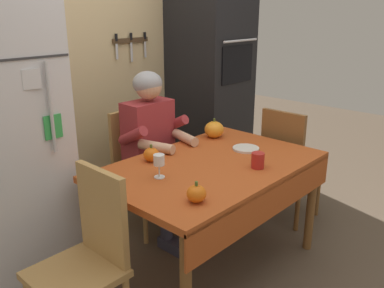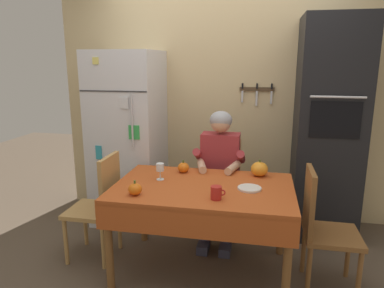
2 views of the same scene
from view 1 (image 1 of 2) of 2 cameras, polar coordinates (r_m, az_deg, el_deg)
name	(u,v)px [view 1 (image 1 of 2)]	position (r m, az deg, el deg)	size (l,w,h in m)	color
ground_plane	(221,270)	(2.86, 4.02, -17.19)	(10.00, 10.00, 0.00)	brown
back_wall_assembly	(95,56)	(3.37, -13.43, 11.82)	(3.70, 0.13, 2.60)	#D1B784
wall_oven	(210,78)	(3.82, 2.57, 9.24)	(0.60, 0.64, 2.10)	black
dining_table	(213,177)	(2.57, 3.02, -4.57)	(1.40, 0.90, 0.74)	brown
chair_behind_person	(139,164)	(3.19, -7.38, -2.85)	(0.40, 0.40, 0.93)	tan
seated_person	(155,142)	(2.98, -5.21, 0.29)	(0.47, 0.55, 1.25)	#38384C
chair_left_side	(88,254)	(2.15, -14.32, -14.61)	(0.40, 0.40, 0.93)	tan
chair_right_side	(287,161)	(3.32, 13.15, -2.33)	(0.40, 0.40, 0.93)	brown
coffee_mug	(258,160)	(2.50, 9.19, -2.26)	(0.11, 0.08, 0.10)	#B2231E
wine_glass	(159,161)	(2.32, -4.63, -2.45)	(0.06, 0.06, 0.14)	white
pumpkin_large	(214,129)	(3.05, 3.12, 2.04)	(0.14, 0.14, 0.15)	orange
pumpkin_medium	(196,194)	(2.05, 0.62, -6.96)	(0.10, 0.10, 0.11)	orange
pumpkin_small	(151,155)	(2.58, -5.70, -1.48)	(0.10, 0.10, 0.11)	orange
serving_tray	(246,149)	(2.82, 7.53, -0.64)	(0.18, 0.18, 0.02)	silver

